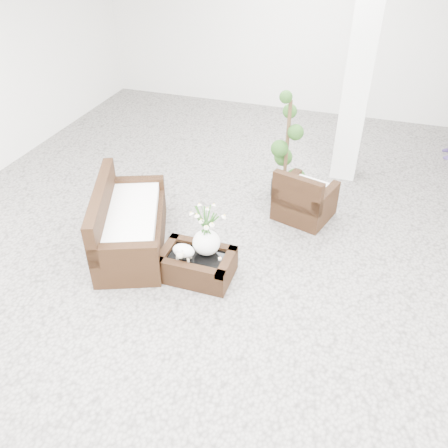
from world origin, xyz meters
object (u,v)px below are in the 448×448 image
(coffee_table, at_px, (197,265))
(topiary, at_px, (287,147))
(armchair, at_px, (306,193))
(loveseat, at_px, (130,218))

(coffee_table, height_order, topiary, topiary)
(coffee_table, height_order, armchair, armchair)
(coffee_table, height_order, loveseat, loveseat)
(armchair, bearing_deg, coffee_table, 75.74)
(coffee_table, relative_size, armchair, 1.13)
(armchair, distance_m, topiary, 0.78)
(coffee_table, distance_m, loveseat, 1.12)
(armchair, xyz_separation_m, loveseat, (-2.07, -1.46, 0.06))
(topiary, bearing_deg, coffee_table, -105.38)
(armchair, relative_size, loveseat, 0.47)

